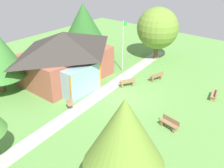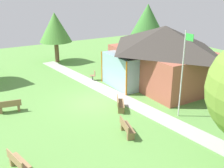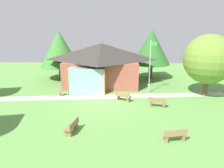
% 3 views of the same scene
% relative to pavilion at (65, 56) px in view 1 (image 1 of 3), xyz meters
% --- Properties ---
extents(ground_plane, '(44.00, 44.00, 0.00)m').
position_rel_pavilion_xyz_m(ground_plane, '(0.69, -6.65, -2.52)').
color(ground_plane, '#609947').
extents(pavilion, '(9.18, 7.47, 4.82)m').
position_rel_pavilion_xyz_m(pavilion, '(0.00, 0.00, 0.00)').
color(pavilion, '#A35642').
rests_on(pavilion, ground_plane).
extents(footpath, '(24.47, 3.94, 0.03)m').
position_rel_pavilion_xyz_m(footpath, '(0.69, -4.54, -2.50)').
color(footpath, '#ADADA8').
rests_on(footpath, ground_plane).
extents(flagpole, '(0.64, 0.08, 5.38)m').
position_rel_pavilion_xyz_m(flagpole, '(5.24, -2.99, 0.46)').
color(flagpole, silver).
rests_on(flagpole, ground_plane).
extents(bench_rear_near_path, '(1.52, 1.12, 0.84)m').
position_rel_pavilion_xyz_m(bench_rear_near_path, '(2.51, -5.64, -2.11)').
color(bench_rear_near_path, olive).
rests_on(bench_rear_near_path, ground_plane).
extents(bench_front_center, '(0.71, 1.56, 0.84)m').
position_rel_pavilion_xyz_m(bench_front_center, '(-0.90, -11.96, -2.11)').
color(bench_front_center, olive).
rests_on(bench_front_center, ground_plane).
extents(bench_front_right, '(1.56, 0.75, 0.84)m').
position_rel_pavilion_xyz_m(bench_front_right, '(5.49, -12.88, -2.11)').
color(bench_front_right, '#9E7A51').
rests_on(bench_front_right, ground_plane).
extents(bench_mid_right, '(1.56, 0.83, 0.84)m').
position_rel_pavilion_xyz_m(bench_mid_right, '(5.42, -7.08, -2.11)').
color(bench_mid_right, olive).
rests_on(bench_mid_right, ground_plane).
extents(patio_chair_west, '(0.55, 0.55, 0.86)m').
position_rel_pavilion_xyz_m(patio_chair_west, '(-3.67, -4.41, -2.10)').
color(patio_chair_west, '#8C6B4C').
rests_on(patio_chair_west, ground_plane).
extents(tree_behind_pavilion_right, '(4.85, 4.85, 6.25)m').
position_rel_pavilion_xyz_m(tree_behind_pavilion_right, '(6.23, 3.64, 1.53)').
color(tree_behind_pavilion_right, brown).
rests_on(tree_behind_pavilion_right, ground_plane).
extents(tree_east_hedge, '(4.75, 4.75, 6.04)m').
position_rel_pavilion_xyz_m(tree_east_hedge, '(10.63, -3.84, 1.14)').
color(tree_east_hedge, brown).
rests_on(tree_east_hedge, ground_plane).
extents(tree_lawn_corner, '(3.94, 3.94, 6.04)m').
position_rel_pavilion_xyz_m(tree_lawn_corner, '(-7.97, -13.08, 1.72)').
color(tree_lawn_corner, brown).
rests_on(tree_lawn_corner, ground_plane).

